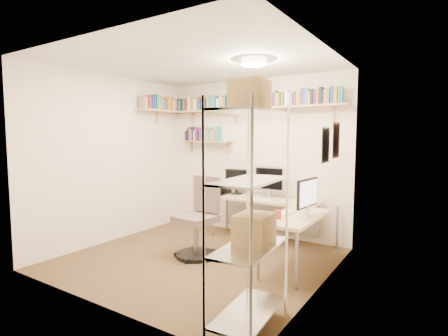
% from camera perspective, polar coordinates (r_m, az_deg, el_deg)
% --- Properties ---
extents(ground, '(3.20, 3.20, 0.00)m').
position_cam_1_polar(ground, '(4.71, -4.34, -14.57)').
color(ground, '#45321D').
rests_on(ground, ground).
extents(room_shell, '(3.24, 3.04, 2.52)m').
position_cam_1_polar(room_shell, '(4.43, -4.42, 4.64)').
color(room_shell, '#F3DDC6').
rests_on(room_shell, ground).
extents(wall_shelves, '(3.12, 1.09, 0.80)m').
position_cam_1_polar(wall_shelves, '(5.75, 0.13, 9.57)').
color(wall_shelves, tan).
rests_on(wall_shelves, ground).
extents(corner_desk, '(2.00, 1.67, 1.13)m').
position_cam_1_polar(corner_desk, '(5.09, 6.58, -5.52)').
color(corner_desk, '#D6BD8B').
rests_on(corner_desk, ground).
extents(office_chair, '(0.56, 0.56, 1.06)m').
position_cam_1_polar(office_chair, '(4.69, -4.11, -8.93)').
color(office_chair, black).
rests_on(office_chair, ground).
extents(wire_rack, '(0.47, 0.85, 2.02)m').
position_cam_1_polar(wire_rack, '(2.83, 4.45, -3.80)').
color(wire_rack, silver).
rests_on(wire_rack, ground).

